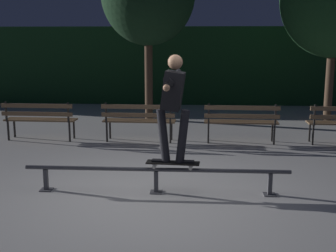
# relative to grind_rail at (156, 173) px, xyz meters

# --- Properties ---
(ground_plane) EXTENTS (90.00, 90.00, 0.00)m
(ground_plane) POSITION_rel_grind_rail_xyz_m (0.00, -0.07, -0.30)
(ground_plane) COLOR #ADAAA8
(hedge_backdrop) EXTENTS (24.00, 1.20, 2.65)m
(hedge_backdrop) POSITION_rel_grind_rail_xyz_m (0.00, 9.50, 1.03)
(hedge_backdrop) COLOR #193D1E
(hedge_backdrop) RESTS_ON ground
(grind_rail) EXTENTS (3.91, 0.18, 0.38)m
(grind_rail) POSITION_rel_grind_rail_xyz_m (0.00, 0.00, 0.00)
(grind_rail) COLOR #47474C
(grind_rail) RESTS_ON ground
(skateboard) EXTENTS (0.79, 0.26, 0.09)m
(skateboard) POSITION_rel_grind_rail_xyz_m (0.25, -0.00, 0.16)
(skateboard) COLOR black
(skateboard) RESTS_ON grind_rail
(skateboarder) EXTENTS (0.63, 1.41, 1.56)m
(skateboarder) POSITION_rel_grind_rail_xyz_m (0.25, -0.00, 1.10)
(skateboarder) COLOR black
(skateboarder) RESTS_ON skateboard
(park_bench_leftmost) EXTENTS (1.61, 0.46, 0.88)m
(park_bench_leftmost) POSITION_rel_grind_rail_xyz_m (-2.91, 3.26, 0.24)
(park_bench_leftmost) COLOR #282623
(park_bench_leftmost) RESTS_ON ground
(park_bench_left_center) EXTENTS (1.61, 0.46, 0.88)m
(park_bench_left_center) POSITION_rel_grind_rail_xyz_m (-0.68, 3.26, 0.24)
(park_bench_left_center) COLOR #282623
(park_bench_left_center) RESTS_ON ground
(park_bench_right_center) EXTENTS (1.61, 0.46, 0.88)m
(park_bench_right_center) POSITION_rel_grind_rail_xyz_m (1.55, 3.26, 0.24)
(park_bench_right_center) COLOR #282623
(park_bench_right_center) RESTS_ON ground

